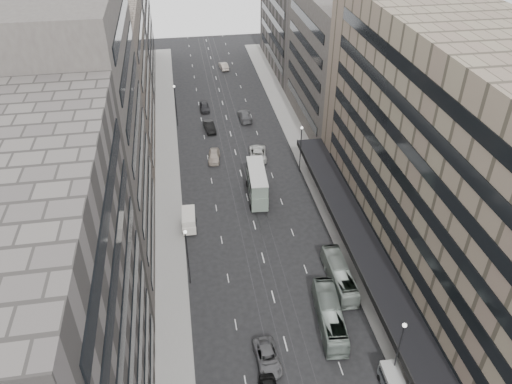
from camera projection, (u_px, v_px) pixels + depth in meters
ground at (287, 351)px, 53.47m from camera, size 220.00×220.00×0.00m
sidewalk_right at (309, 162)px, 85.45m from camera, size 4.00×125.00×0.15m
sidewalk_left at (168, 174)px, 82.22m from camera, size 4.00×125.00×0.15m
department_store at (469, 177)px, 54.33m from camera, size 19.20×60.00×30.00m
building_right_mid at (343, 62)px, 91.69m from camera, size 15.00×28.00×24.00m
building_right_far at (304, 8)px, 114.88m from camera, size 15.00×32.00×28.00m
building_left_a at (25, 350)px, 35.55m from camera, size 15.00×28.00×30.00m
building_left_b at (71, 143)px, 56.31m from camera, size 15.00×26.00×34.00m
building_left_c at (100, 87)px, 80.76m from camera, size 15.00×28.00×25.00m
building_left_d at (113, 20)px, 106.67m from camera, size 15.00×38.00×28.00m
lamp_right_near at (399, 346)px, 47.76m from camera, size 0.44×0.44×8.32m
lamp_right_far at (301, 144)px, 80.19m from camera, size 0.44×0.44×8.32m
lamp_left_near at (187, 251)px, 58.93m from camera, size 0.44×0.44×8.32m
lamp_left_far at (175, 101)px, 93.80m from camera, size 0.44×0.44×8.32m
bus_near at (330, 316)px, 55.70m from camera, size 3.42×10.37×2.84m
bus_far at (339, 275)px, 61.06m from camera, size 2.37×9.56×2.65m
double_decker at (257, 183)px, 75.47m from camera, size 3.20×8.98×4.83m
vw_microbus at (393, 383)px, 48.91m from camera, size 2.00×4.14×2.20m
panel_van at (189, 220)px, 69.97m from camera, size 2.16×4.20×2.61m
sedan_2 at (268, 357)px, 51.96m from camera, size 2.65×5.28×1.44m
sedan_4 at (214, 156)px, 85.63m from camera, size 2.51×5.00×1.63m
sedan_5 at (209, 127)px, 94.60m from camera, size 2.28×5.16×1.65m
sedan_6 at (258, 153)px, 86.49m from camera, size 3.61×6.51×1.72m
sedan_7 at (245, 116)px, 98.49m from camera, size 2.45×5.90×1.71m
sedan_8 at (204, 107)px, 101.99m from camera, size 1.88×4.57×1.55m
sedan_9 at (224, 66)px, 121.02m from camera, size 2.17×4.93×1.57m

